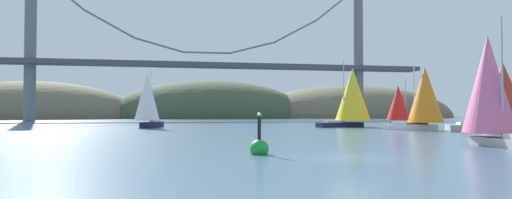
{
  "coord_description": "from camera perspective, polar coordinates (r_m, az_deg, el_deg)",
  "views": [
    {
      "loc": [
        -9.43,
        -21.31,
        2.45
      ],
      "look_at": [
        0.0,
        26.02,
        3.78
      ],
      "focal_mm": 30.06,
      "sensor_mm": 36.0,
      "label": 1
    }
  ],
  "objects": [
    {
      "name": "sailboat_white_mainsail",
      "position": [
        65.02,
        -14.22,
        0.16
      ],
      "size": [
        4.68,
        7.02,
        8.43
      ],
      "color": "#191E4C",
      "rests_on": "ground_plane"
    },
    {
      "name": "sailboat_scarlet_sail",
      "position": [
        62.65,
        29.88,
        0.59
      ],
      "size": [
        10.38,
        7.22,
        10.03
      ],
      "color": "#B7B2A8",
      "rests_on": "ground_plane"
    },
    {
      "name": "headland_right",
      "position": [
        171.05,
        12.69,
        -2.36
      ],
      "size": [
        83.11,
        44.0,
        24.85
      ],
      "primitive_type": "ellipsoid",
      "color": "#6B664C",
      "rests_on": "ground_plane"
    },
    {
      "name": "headland_center",
      "position": [
        156.99,
        -6.0,
        -2.47
      ],
      "size": [
        73.82,
        44.0,
        27.19
      ],
      "primitive_type": "ellipsoid",
      "color": "#425138",
      "rests_on": "ground_plane"
    },
    {
      "name": "sailboat_red_spinnaker",
      "position": [
        70.0,
        18.53,
        -0.66
      ],
      "size": [
        6.54,
        3.68,
        7.51
      ],
      "color": "black",
      "rests_on": "ground_plane"
    },
    {
      "name": "channel_buoy",
      "position": [
        24.6,
        0.44,
        -6.43
      ],
      "size": [
        1.1,
        1.1,
        2.64
      ],
      "color": "green",
      "rests_on": "ground_plane"
    },
    {
      "name": "headland_left",
      "position": [
        162.83,
        -27.54,
        -2.26
      ],
      "size": [
        71.73,
        44.0,
        25.3
      ],
      "primitive_type": "ellipsoid",
      "color": "#6B664C",
      "rests_on": "ground_plane"
    },
    {
      "name": "ground_plane",
      "position": [
        23.43,
        12.64,
        -7.55
      ],
      "size": [
        360.0,
        360.0,
        0.0
      ],
      "primitive_type": "plane",
      "color": "#426075"
    },
    {
      "name": "suspension_bridge",
      "position": [
        117.59,
        -6.61,
        5.51
      ],
      "size": [
        124.42,
        6.0,
        39.12
      ],
      "color": "slate",
      "rests_on": "ground_plane"
    },
    {
      "name": "sailboat_pink_spinnaker",
      "position": [
        35.07,
        28.68,
        1.4
      ],
      "size": [
        3.7,
        6.96,
        9.07
      ],
      "color": "#B7B2A8",
      "rests_on": "ground_plane"
    },
    {
      "name": "sailboat_yellow_sail",
      "position": [
        68.55,
        12.65,
        0.53
      ],
      "size": [
        9.43,
        6.4,
        10.38
      ],
      "color": "#191E4C",
      "rests_on": "ground_plane"
    },
    {
      "name": "sailboat_orange_sail",
      "position": [
        58.67,
        21.45,
        0.35
      ],
      "size": [
        6.61,
        8.3,
        8.41
      ],
      "color": "white",
      "rests_on": "ground_plane"
    }
  ]
}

